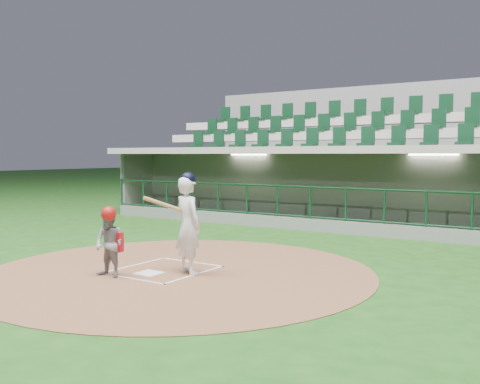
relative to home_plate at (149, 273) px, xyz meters
The scene contains 8 objects.
ground 0.70m from the home_plate, 90.00° to the left, with size 120.00×120.00×0.00m, color #184413.
dirt_circle 0.58m from the home_plate, 59.04° to the left, with size 7.20×7.20×0.01m, color brown.
home_plate is the anchor object (origin of this frame).
batter_box_chalk 0.40m from the home_plate, 90.00° to the left, with size 1.55×1.80×0.01m.
dugout_structure 8.60m from the home_plate, 88.45° to the left, with size 16.40×3.70×3.00m.
seating_deck 11.69m from the home_plate, 90.00° to the left, with size 17.00×6.72×5.15m.
batter 1.16m from the home_plate, 37.05° to the left, with size 0.91×0.95×1.85m.
catcher 0.92m from the home_plate, 127.54° to the right, with size 0.59×0.47×1.25m.
Camera 1 is at (6.61, -7.78, 2.17)m, focal length 40.00 mm.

